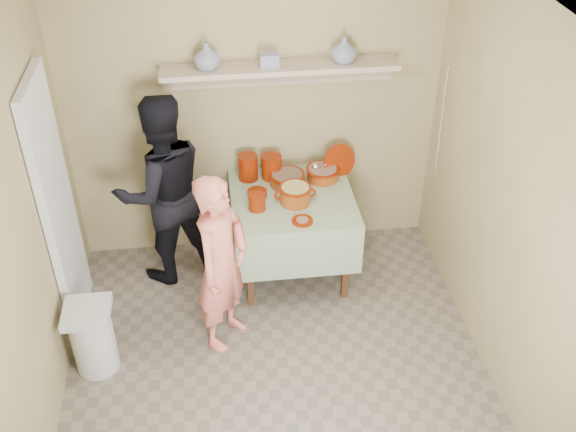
{
  "coord_description": "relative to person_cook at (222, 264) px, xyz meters",
  "views": [
    {
      "loc": [
        -0.33,
        -3.11,
        3.73
      ],
      "look_at": [
        0.15,
        0.75,
        0.95
      ],
      "focal_mm": 42.0,
      "sensor_mm": 36.0,
      "label": 1
    }
  ],
  "objects": [
    {
      "name": "ceramic_box",
      "position": [
        0.46,
        1.03,
        1.06
      ],
      "size": [
        0.15,
        0.11,
        0.1
      ],
      "primitive_type": "cube",
      "rotation": [
        0.0,
        0.0,
        0.03
      ],
      "color": "navy",
      "rests_on": "wall_shelf"
    },
    {
      "name": "cazuela_meat_b",
      "position": [
        0.87,
        0.93,
        0.11
      ],
      "size": [
        0.28,
        0.28,
        0.1
      ],
      "color": "#6C2A0A",
      "rests_on": "serving_table"
    },
    {
      "name": "vase_right",
      "position": [
        1.02,
        1.04,
        1.11
      ],
      "size": [
        0.23,
        0.23,
        0.2
      ],
      "primitive_type": "imported",
      "rotation": [
        0.0,
        0.0,
        -0.26
      ],
      "color": "navy",
      "rests_on": "wall_shelf"
    },
    {
      "name": "vase_left",
      "position": [
        -0.0,
        1.04,
        1.12
      ],
      "size": [
        0.27,
        0.27,
        0.2
      ],
      "primitive_type": "imported",
      "rotation": [
        0.0,
        0.0,
        0.57
      ],
      "color": "navy",
      "rests_on": "wall_shelf"
    },
    {
      "name": "wall_shelf",
      "position": [
        0.54,
        1.08,
        0.97
      ],
      "size": [
        1.8,
        0.25,
        0.21
      ],
      "color": "tan",
      "rests_on": "room_shell"
    },
    {
      "name": "plate_stack_a",
      "position": [
        0.27,
        1.01,
        0.16
      ],
      "size": [
        0.16,
        0.16,
        0.22
      ],
      "primitive_type": "cylinder",
      "color": "#661401",
      "rests_on": "serving_table"
    },
    {
      "name": "tile_panel",
      "position": [
        -1.12,
        0.38,
        0.29
      ],
      "size": [
        0.06,
        0.7,
        2.0
      ],
      "primitive_type": "cube",
      "color": "silver",
      "rests_on": "ground"
    },
    {
      "name": "front_plate",
      "position": [
        0.62,
        0.35,
        0.07
      ],
      "size": [
        0.16,
        0.16,
        0.03
      ],
      "color": "#661401",
      "rests_on": "serving_table"
    },
    {
      "name": "ladle",
      "position": [
        0.82,
        0.95,
        0.16
      ],
      "size": [
        0.08,
        0.26,
        0.19
      ],
      "color": "silver",
      "rests_on": "cazuela_meat_b"
    },
    {
      "name": "cazuela_rice",
      "position": [
        0.6,
        0.62,
        0.14
      ],
      "size": [
        0.33,
        0.25,
        0.14
      ],
      "color": "#6C2A0A",
      "rests_on": "serving_table"
    },
    {
      "name": "cazuela_meat_a",
      "position": [
        0.57,
        0.89,
        0.11
      ],
      "size": [
        0.3,
        0.3,
        0.1
      ],
      "color": "#6C2A0A",
      "rests_on": "serving_table"
    },
    {
      "name": "electrical_cord",
      "position": [
        1.81,
        0.91,
        0.54
      ],
      "size": [
        0.01,
        0.05,
        0.9
      ],
      "color": "silver",
      "rests_on": "wall_shelf"
    },
    {
      "name": "room_shell",
      "position": [
        0.34,
        -0.57,
        0.9
      ],
      "size": [
        3.04,
        3.54,
        2.62
      ],
      "color": "tan",
      "rests_on": "ground"
    },
    {
      "name": "plate_stack_b",
      "position": [
        0.46,
        1.0,
        0.16
      ],
      "size": [
        0.17,
        0.17,
        0.2
      ],
      "primitive_type": "cylinder",
      "color": "#661401",
      "rests_on": "serving_table"
    },
    {
      "name": "ground",
      "position": [
        0.34,
        -0.57,
        -0.71
      ],
      "size": [
        3.5,
        3.5,
        0.0
      ],
      "primitive_type": "plane",
      "color": "#72675A",
      "rests_on": "ground"
    },
    {
      "name": "person_cook",
      "position": [
        0.0,
        0.0,
        0.0
      ],
      "size": [
        0.56,
        0.62,
        1.41
      ],
      "primitive_type": "imported",
      "rotation": [
        0.0,
        0.0,
        1.0
      ],
      "color": "#E47162",
      "rests_on": "ground"
    },
    {
      "name": "trash_bin",
      "position": [
        -0.94,
        -0.19,
        -0.42
      ],
      "size": [
        0.32,
        0.32,
        0.56
      ],
      "color": "silver",
      "rests_on": "ground"
    },
    {
      "name": "serving_table",
      "position": [
        0.59,
        0.71,
        -0.06
      ],
      "size": [
        0.97,
        0.97,
        0.76
      ],
      "color": "#4C2D16",
      "rests_on": "ground"
    },
    {
      "name": "empty_bowl",
      "position": [
        0.32,
        0.74,
        0.08
      ],
      "size": [
        0.16,
        0.16,
        0.05
      ],
      "primitive_type": "cylinder",
      "color": "#661401",
      "rests_on": "serving_table"
    },
    {
      "name": "bowl_stack",
      "position": [
        0.3,
        0.56,
        0.12
      ],
      "size": [
        0.13,
        0.13,
        0.13
      ],
      "primitive_type": "cylinder",
      "color": "#661401",
      "rests_on": "serving_table"
    },
    {
      "name": "propped_lid",
      "position": [
        1.02,
        1.0,
        0.17
      ],
      "size": [
        0.3,
        0.19,
        0.27
      ],
      "primitive_type": "cylinder",
      "rotation": [
        1.25,
        0.0,
        0.3
      ],
      "color": "#661401",
      "rests_on": "serving_table"
    },
    {
      "name": "person_helper",
      "position": [
        -0.42,
        0.83,
        0.11
      ],
      "size": [
        0.95,
        0.85,
        1.62
      ],
      "primitive_type": "imported",
      "rotation": [
        0.0,
        0.0,
        -2.79
      ],
      "color": "black",
      "rests_on": "ground"
    }
  ]
}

